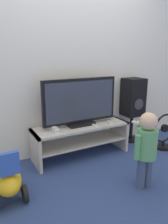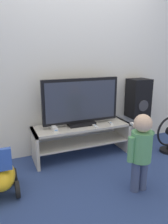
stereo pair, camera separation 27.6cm
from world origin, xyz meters
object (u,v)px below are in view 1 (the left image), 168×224
speaker_tower (133,99)px  floor_fan (164,133)px  remote_secondary (95,126)px  game_console (55,129)px  television (80,103)px  child (146,144)px  remote_primary (109,123)px  ride_on_toy (7,180)px

speaker_tower → floor_fan: bearing=-64.9°
floor_fan → remote_secondary: bearing=167.0°
game_console → remote_secondary: size_ratio=1.47×
remote_secondary → television: bearing=133.0°
child → game_console: bearing=125.2°
game_console → remote_primary: 0.76m
speaker_tower → child: bearing=-124.2°
remote_primary → speaker_tower: (0.57, 0.21, 0.23)m
game_console → television: bearing=8.2°
remote_secondary → speaker_tower: (0.81, 0.23, 0.23)m
child → ride_on_toy: 1.40m
television → remote_primary: television is taller
remote_primary → speaker_tower: speaker_tower is taller
game_console → speaker_tower: 1.36m
television → ride_on_toy: television is taller
child → ride_on_toy: bearing=160.2°
remote_secondary → ride_on_toy: (-1.18, -0.34, -0.25)m
child → ride_on_toy: child is taller
remote_secondary → floor_fan: bearing=-13.0°
speaker_tower → game_console: bearing=-174.2°
game_console → remote_primary: (0.76, -0.07, -0.01)m
game_console → remote_primary: bearing=-5.6°
television → floor_fan: television is taller
child → ride_on_toy: (-1.29, 0.47, -0.28)m
television → ride_on_toy: size_ratio=1.94×
game_console → ride_on_toy: bearing=-146.8°
remote_primary → child: 0.83m
ride_on_toy → remote_primary: bearing=14.1°
child → floor_fan: (0.92, 0.57, -0.24)m
television → child: television is taller
game_console → child: child is taller
speaker_tower → ride_on_toy: size_ratio=1.88×
floor_fan → speaker_tower: bearing=115.1°
game_console → child: (0.63, -0.90, 0.02)m
television → speaker_tower: television is taller
remote_primary → floor_fan: size_ratio=0.25×
remote_primary → child: bearing=-98.8°
speaker_tower → ride_on_toy: bearing=-164.1°
ride_on_toy → child: bearing=-19.8°
television → remote_primary: (0.38, -0.13, -0.29)m
game_console → child: 1.10m
ride_on_toy → game_console: bearing=33.2°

